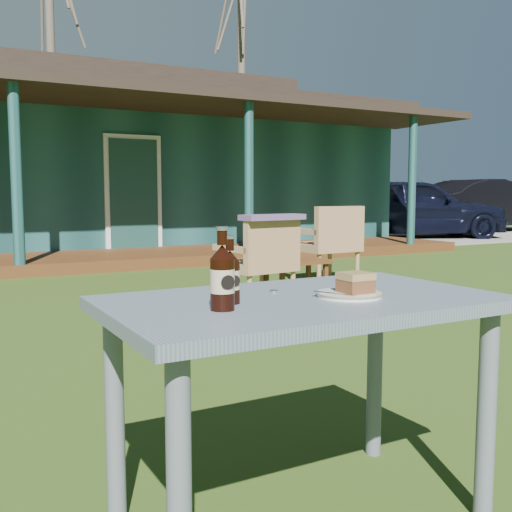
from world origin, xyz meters
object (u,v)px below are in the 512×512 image
armchair_left (261,258)px  armchair_right (330,240)px  cola_bottle_far (222,277)px  car_near (414,208)px  car_far (486,206)px  plate (349,294)px  cola_bottle_near (230,277)px  side_table (296,265)px  cafe_table (303,329)px  cake_slice (355,282)px

armchair_left → armchair_right: (1.46, 0.95, 0.05)m
cola_bottle_far → car_near: bearing=44.2°
car_far → plate: size_ratio=21.42×
cola_bottle_near → side_table: cola_bottle_near is taller
cafe_table → car_near: bearing=44.9°
cafe_table → cola_bottle_far: cola_bottle_far is taller
cafe_table → armchair_right: (3.13, 4.18, -0.11)m
plate → armchair_right: bearing=54.7°
cola_bottle_near → armchair_right: (3.38, 4.17, -0.29)m
car_near → cola_bottle_near: bearing=157.2°
car_near → armchair_right: (-6.04, -4.96, -0.21)m
cake_slice → side_table: 4.04m
car_near → armchair_right: size_ratio=4.69×
cola_bottle_far → armchair_left: (1.98, 3.29, -0.36)m
armchair_right → cafe_table: bearing=-126.8°
cake_slice → plate: bearing=145.5°
cafe_table → cake_slice: cake_slice is taller
armchair_left → cola_bottle_near: bearing=-120.8°
armchair_left → side_table: bearing=19.6°
cola_bottle_near → armchair_left: size_ratio=0.24×
car_far → cola_bottle_far: (-13.03, -10.10, 0.09)m
car_far → cola_bottle_near: car_far is taller
car_near → side_table: 9.07m
cake_slice → armchair_right: (2.99, 4.25, -0.26)m
car_near → cafe_table: bearing=158.0°
cafe_table → armchair_right: bearing=53.2°
armchair_left → armchair_right: 1.74m
cola_bottle_far → armchair_left: 3.86m
cafe_table → cola_bottle_far: size_ratio=5.25×
car_near → side_table: size_ratio=7.04×
cola_bottle_near → armchair_right: size_ratio=0.22×
cafe_table → side_table: 4.04m
cola_bottle_near → cola_bottle_far: cola_bottle_far is taller
armchair_right → cake_slice: bearing=-125.1°
car_far → cake_slice: (-12.58, -10.11, 0.05)m
car_near → car_far: size_ratio=0.97×
car_far → side_table: size_ratio=7.28×
cola_bottle_near → cola_bottle_far: 0.10m
car_far → plate: bearing=131.9°
car_near → cake_slice: bearing=158.7°
car_far → armchair_right: car_far is taller
side_table → armchair_left: bearing=-160.4°
plate → cola_bottle_far: (-0.44, -0.00, 0.08)m
plate → side_table: size_ratio=0.34×
car_near → cafe_table: (-9.17, -9.14, -0.10)m
plate → car_far: bearing=38.7°
car_near → side_table: (-7.01, -5.74, -0.38)m
cake_slice → cola_bottle_near: bearing=167.4°
car_far → armchair_left: bearing=124.8°
armchair_left → armchair_right: armchair_right is taller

